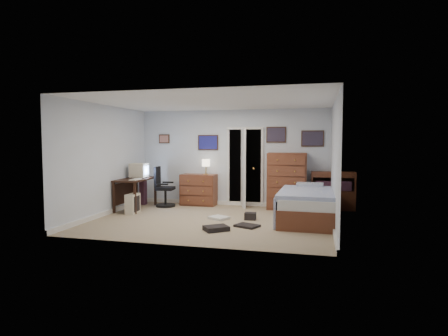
# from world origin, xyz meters

# --- Properties ---
(floor) EXTENTS (5.00, 4.00, 0.02)m
(floor) POSITION_xyz_m (0.00, 0.00, -0.01)
(floor) COLOR tan
(floor) RESTS_ON ground
(computer_desk) EXTENTS (0.67, 1.35, 0.76)m
(computer_desk) POSITION_xyz_m (-2.29, 0.85, 0.59)
(computer_desk) COLOR black
(computer_desk) RESTS_ON floor
(crt_monitor) EXTENTS (0.41, 0.38, 0.37)m
(crt_monitor) POSITION_xyz_m (-2.18, 1.01, 0.95)
(crt_monitor) COLOR beige
(crt_monitor) RESTS_ON computer_desk
(keyboard) EXTENTS (0.17, 0.41, 0.02)m
(keyboard) POSITION_xyz_m (-2.02, 0.51, 0.78)
(keyboard) COLOR beige
(keyboard) RESTS_ON computer_desk
(pc_tower) EXTENTS (0.23, 0.44, 0.46)m
(pc_tower) POSITION_xyz_m (-2.00, 0.31, 0.23)
(pc_tower) COLOR beige
(pc_tower) RESTS_ON floor
(office_chair) EXTENTS (0.54, 0.54, 1.03)m
(office_chair) POSITION_xyz_m (-1.67, 1.34, 0.40)
(office_chair) COLOR black
(office_chair) RESTS_ON floor
(media_stack) EXTENTS (0.16, 0.16, 0.76)m
(media_stack) POSITION_xyz_m (-2.32, 1.51, 0.38)
(media_stack) COLOR maroon
(media_stack) RESTS_ON floor
(low_dresser) EXTENTS (0.93, 0.47, 0.82)m
(low_dresser) POSITION_xyz_m (-0.85, 1.77, 0.41)
(low_dresser) COLOR brown
(low_dresser) RESTS_ON floor
(table_lamp) EXTENTS (0.21, 0.21, 0.40)m
(table_lamp) POSITION_xyz_m (-0.65, 1.78, 1.11)
(table_lamp) COLOR gold
(table_lamp) RESTS_ON low_dresser
(doorway) EXTENTS (0.96, 1.12, 2.05)m
(doorway) POSITION_xyz_m (0.35, 2.27, 1.00)
(doorway) COLOR black
(doorway) RESTS_ON floor
(tall_dresser) EXTENTS (0.97, 0.59, 1.40)m
(tall_dresser) POSITION_xyz_m (1.45, 1.75, 0.70)
(tall_dresser) COLOR brown
(tall_dresser) RESTS_ON floor
(headboard_bookcase) EXTENTS (1.06, 0.32, 0.94)m
(headboard_bookcase) POSITION_xyz_m (2.56, 1.86, 0.50)
(headboard_bookcase) COLOR brown
(headboard_bookcase) RESTS_ON floor
(bed) EXTENTS (1.22, 2.21, 0.72)m
(bed) POSITION_xyz_m (1.98, 0.44, 0.34)
(bed) COLOR brown
(bed) RESTS_ON floor
(wall_posters) EXTENTS (4.38, 0.04, 0.60)m
(wall_posters) POSITION_xyz_m (0.57, 1.98, 1.75)
(wall_posters) COLOR #331E11
(wall_posters) RESTS_ON floor
(floor_clutter) EXTENTS (1.24, 1.53, 0.15)m
(floor_clutter) POSITION_xyz_m (0.49, -0.32, 0.04)
(floor_clutter) COLOR black
(floor_clutter) RESTS_ON floor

